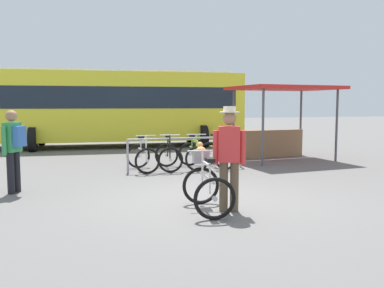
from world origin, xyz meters
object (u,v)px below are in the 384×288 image
Objects in this scene: featured_bicycle at (206,181)px; bus_distant at (120,104)px; racked_bike_black at (168,156)px; racked_bike_yellow at (217,154)px; market_stall at (278,115)px; person_with_featured_bike at (229,154)px; pedestrian_with_backpack at (13,146)px; racked_bike_white at (143,157)px; racked_bike_lime at (193,155)px.

bus_distant reaches higher than featured_bicycle.
racked_bike_black is at bearing -87.08° from bus_distant.
bus_distant reaches higher than racked_bike_yellow.
racked_bike_black is at bearing -164.04° from market_stall.
market_stall reaches higher than person_with_featured_bike.
market_stall is at bearing 24.20° from racked_bike_yellow.
racked_bike_black is 4.53m from person_with_featured_bike.
pedestrian_with_backpack reaches higher than featured_bicycle.
person_with_featured_bike is 0.17× the size of bus_distant.
featured_bicycle is 0.76× the size of pedestrian_with_backpack.
person_with_featured_bike is (-1.57, -4.47, 0.58)m from racked_bike_yellow.
person_with_featured_bike is at bearing -109.38° from racked_bike_yellow.
racked_bike_black is 1.01× the size of racked_bike_yellow.
pedestrian_with_backpack is 0.16× the size of bus_distant.
bus_distant reaches higher than market_stall.
racked_bike_white is 0.91× the size of featured_bicycle.
pedestrian_with_backpack is 9.07m from bus_distant.
racked_bike_yellow is at bearing 70.62° from person_with_featured_bike.
pedestrian_with_backpack is (-4.34, -1.86, 0.57)m from racked_bike_lime.
market_stall is (2.53, 1.14, 1.03)m from racked_bike_yellow.
racked_bike_white is 0.35× the size of market_stall.
person_with_featured_bike is at bearing -89.16° from bus_distant.
racked_bike_white is at bearing 179.45° from racked_bike_yellow.
racked_bike_black is (0.70, -0.01, 0.00)m from racked_bike_white.
person_with_featured_bike reaches higher than racked_bike_lime.
racked_bike_black is 1.40m from racked_bike_yellow.
racked_bike_black is 0.95× the size of featured_bicycle.
racked_bike_white is at bearing 32.48° from pedestrian_with_backpack.
racked_bike_black and racked_bike_lime have the same top height.
racked_bike_white is 4.88m from market_stall.
bus_distant is at bearing 89.14° from featured_bicycle.
racked_bike_black is at bearing 179.45° from racked_bike_yellow.
person_with_featured_bike is (-0.17, -4.49, 0.58)m from racked_bike_black.
bus_distant is at bearing 68.50° from pedestrian_with_backpack.
featured_bicycle is 10.88m from bus_distant.
market_stall is (4.11, 5.61, 0.45)m from person_with_featured_bike.
person_with_featured_bike reaches higher than racked_bike_black.
bus_distant is at bearing 104.82° from racked_bike_yellow.
racked_bike_black is at bearing 179.45° from racked_bike_lime.
racked_bike_lime is 3.58m from market_stall.
market_stall is at bearing 13.57° from racked_bike_white.
pedestrian_with_backpack is at bearing -111.50° from bus_distant.
racked_bike_black is 1.01× the size of racked_bike_lime.
market_stall reaches higher than racked_bike_black.
racked_bike_black is 0.36× the size of market_stall.
racked_bike_white is 0.97× the size of racked_bike_lime.
market_stall reaches higher than racked_bike_yellow.
racked_bike_white is 2.10m from racked_bike_yellow.
market_stall is (3.93, 1.12, 1.03)m from racked_bike_black.
pedestrian_with_backpack is 8.16m from market_stall.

